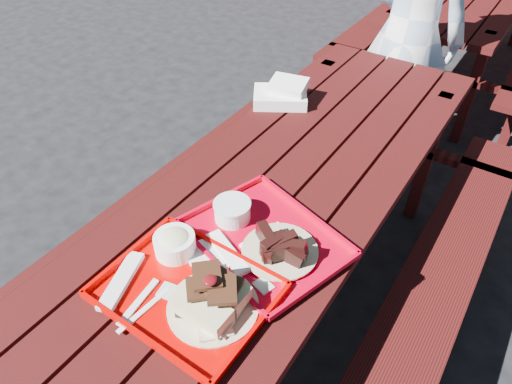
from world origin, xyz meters
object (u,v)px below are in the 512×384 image
far_tray (261,236)px  person (408,37)px  near_tray (191,280)px  picnic_table_far (471,7)px  picnic_table_near (278,222)px

far_tray → person: size_ratio=0.34×
near_tray → person: bearing=92.3°
picnic_table_far → near_tray: near_tray is taller
picnic_table_far → person: size_ratio=1.50×
far_tray → person: (-0.14, 1.65, 0.03)m
near_tray → picnic_table_near: bearing=93.9°
picnic_table_far → person: person is taller
picnic_table_far → person: bearing=-91.6°
picnic_table_far → picnic_table_near: bearing=-90.0°
far_tray → picnic_table_near: bearing=109.7°
picnic_table_near → person: bearing=91.7°
picnic_table_far → far_tray: bearing=-88.2°
picnic_table_near → near_tray: bearing=-86.1°
far_tray → person: person is taller
picnic_table_far → near_tray: 3.33m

